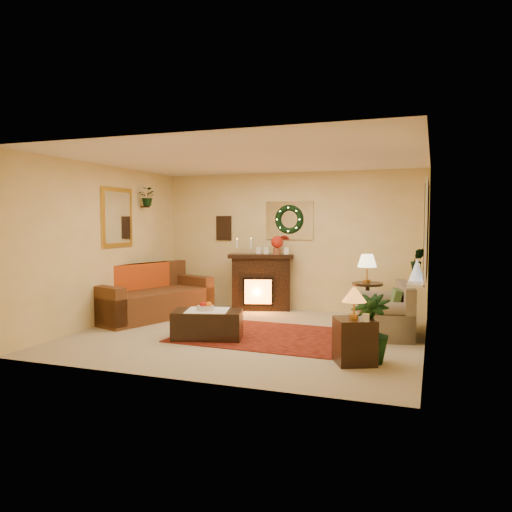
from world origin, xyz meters
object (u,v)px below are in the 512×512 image
(side_table_round, at_px, (367,303))
(sofa, at_px, (152,293))
(fireplace, at_px, (261,281))
(end_table_square, at_px, (354,341))
(loveseat, at_px, (384,306))
(coffee_table, at_px, (208,324))

(side_table_round, bearing_deg, sofa, -165.99)
(fireplace, distance_m, end_table_square, 3.75)
(fireplace, height_order, loveseat, fireplace)
(side_table_round, bearing_deg, fireplace, 167.16)
(fireplace, relative_size, side_table_round, 1.65)
(fireplace, xyz_separation_m, side_table_round, (2.04, -0.47, -0.23))
(fireplace, relative_size, loveseat, 0.83)
(end_table_square, bearing_deg, coffee_table, 166.05)
(sofa, relative_size, coffee_table, 2.22)
(sofa, distance_m, end_table_square, 4.11)
(coffee_table, bearing_deg, end_table_square, -29.50)
(sofa, bearing_deg, loveseat, 20.79)
(sofa, distance_m, coffee_table, 1.96)
(fireplace, height_order, side_table_round, fireplace)
(sofa, distance_m, side_table_round, 3.71)
(sofa, xyz_separation_m, side_table_round, (3.60, 0.90, -0.11))
(loveseat, height_order, side_table_round, loveseat)
(end_table_square, relative_size, coffee_table, 0.55)
(loveseat, height_order, end_table_square, loveseat)
(fireplace, distance_m, side_table_round, 2.11)
(sofa, height_order, fireplace, fireplace)
(fireplace, distance_m, loveseat, 2.71)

